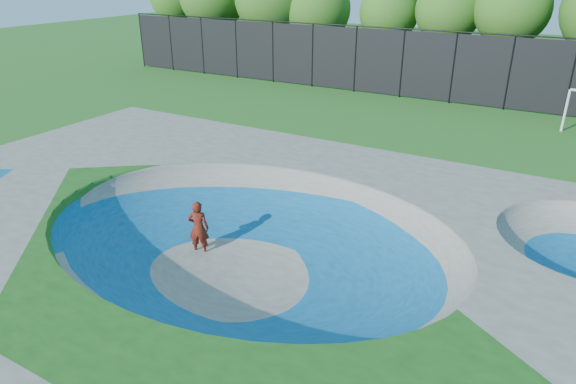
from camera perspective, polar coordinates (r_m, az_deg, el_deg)
ground at (r=13.48m, az=-4.38°, el=-9.25°), size 120.00×120.00×0.00m
skate_deck at (r=13.09m, az=-4.49°, el=-6.50°), size 22.00×14.00×1.50m
skater at (r=14.24m, az=-9.91°, el=-3.95°), size 0.68×0.57×1.58m
skateboard at (r=14.61m, az=-9.70°, el=-6.61°), size 0.81×0.42×0.05m
fence at (r=31.40m, az=17.91°, el=13.10°), size 48.09×0.09×4.04m
treeline at (r=35.59m, az=21.28°, el=18.57°), size 53.26×7.53×8.21m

